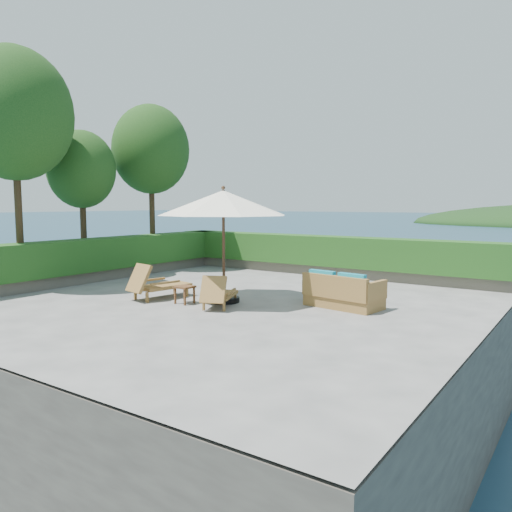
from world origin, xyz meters
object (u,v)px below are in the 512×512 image
Objects in this scene: patio_umbrella at (223,204)px; lounge_right at (219,293)px; lounge_left at (156,284)px; wicker_loveseat at (342,293)px; side_table at (185,289)px.

lounge_right is (0.30, -0.59, -2.11)m from patio_umbrella.
lounge_left is 4.75m from wicker_loveseat.
patio_umbrella is 8.12× the size of side_table.
lounge_left is 1.04m from side_table.
lounge_right is (2.01, 0.06, -0.05)m from lounge_left.
wicker_loveseat is (3.40, 1.77, -0.02)m from side_table.
side_table is 3.83m from wicker_loveseat.
lounge_right is at bearing -137.40° from wicker_loveseat.
patio_umbrella reaches higher than lounge_left.
lounge_right is 0.80× the size of wicker_loveseat.
lounge_left is at bearing 158.93° from lounge_right.
wicker_loveseat is (2.43, 1.65, 0.00)m from lounge_right.
wicker_loveseat is (4.44, 1.70, -0.05)m from lounge_left.
patio_umbrella reaches higher than wicker_loveseat.
lounge_right is at bearing 7.07° from side_table.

